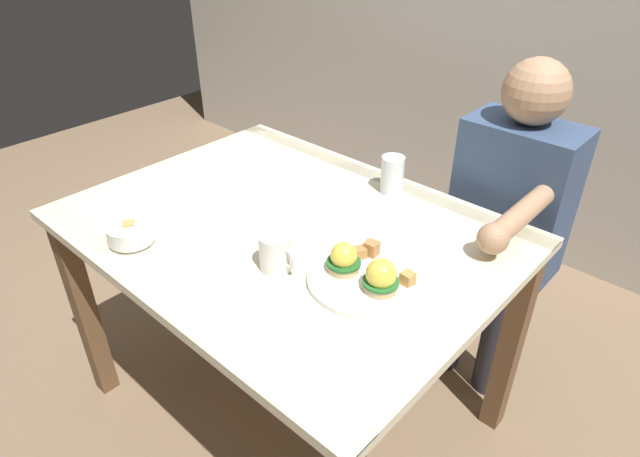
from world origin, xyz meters
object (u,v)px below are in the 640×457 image
at_px(eggs_benedict_plate, 365,273).
at_px(coffee_mug, 276,251).
at_px(dining_table, 287,255).
at_px(fork, 497,241).
at_px(fruit_bowl, 131,233).
at_px(diner_person, 506,216).
at_px(water_glass_near, 392,177).

bearing_deg(eggs_benedict_plate, coffee_mug, -152.51).
bearing_deg(dining_table, fork, 33.38).
height_order(eggs_benedict_plate, fork, eggs_benedict_plate).
xyz_separation_m(fruit_bowl, diner_person, (0.61, 0.94, -0.12)).
relative_size(fruit_bowl, water_glass_near, 1.04).
bearing_deg(water_glass_near, coffee_mug, -87.24).
bearing_deg(dining_table, diner_person, 57.75).
bearing_deg(diner_person, fork, -71.58).
distance_m(fork, diner_person, 0.32).
bearing_deg(fruit_bowl, diner_person, 56.92).
xyz_separation_m(water_glass_near, diner_person, (0.27, 0.25, -0.14)).
bearing_deg(dining_table, fruit_bowl, -124.51).
relative_size(dining_table, fork, 7.76).
height_order(eggs_benedict_plate, fruit_bowl, eggs_benedict_plate).
xyz_separation_m(eggs_benedict_plate, fork, (0.15, 0.37, -0.02)).
xyz_separation_m(eggs_benedict_plate, diner_person, (0.06, 0.66, -0.12)).
bearing_deg(coffee_mug, fruit_bowl, -153.62).
bearing_deg(dining_table, coffee_mug, -50.72).
bearing_deg(fruit_bowl, eggs_benedict_plate, 26.77).
height_order(fork, diner_person, diner_person).
bearing_deg(eggs_benedict_plate, dining_table, 169.86).
xyz_separation_m(fork, water_glass_near, (-0.37, 0.04, 0.05)).
xyz_separation_m(dining_table, fruit_bowl, (-0.23, -0.34, 0.14)).
bearing_deg(eggs_benedict_plate, fruit_bowl, -153.23).
distance_m(eggs_benedict_plate, fruit_bowl, 0.62).
bearing_deg(water_glass_near, fork, -5.60).
relative_size(fruit_bowl, fork, 0.78).
bearing_deg(diner_person, dining_table, -122.25).
distance_m(water_glass_near, diner_person, 0.40).
xyz_separation_m(dining_table, diner_person, (0.38, 0.60, 0.02)).
distance_m(coffee_mug, water_glass_near, 0.51).
relative_size(water_glass_near, diner_person, 0.10).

